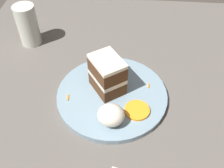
{
  "coord_description": "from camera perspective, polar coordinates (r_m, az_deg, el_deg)",
  "views": [
    {
      "loc": [
        0.02,
        -0.45,
        0.59
      ],
      "look_at": [
        -0.02,
        0.03,
        0.09
      ],
      "focal_mm": 42.0,
      "sensor_mm": 36.0,
      "label": 1
    }
  ],
  "objects": [
    {
      "name": "ground_plane",
      "position": [
        0.74,
        1.6,
        -6.53
      ],
      "size": [
        6.0,
        6.0,
        0.0
      ],
      "primitive_type": "plane",
      "color": "#38332D",
      "rests_on": "ground"
    },
    {
      "name": "cream_dollop",
      "position": [
        0.63,
        -0.21,
        -6.78
      ],
      "size": [
        0.07,
        0.06,
        0.06
      ],
      "primitive_type": "ellipsoid",
      "color": "silver",
      "rests_on": "plate"
    },
    {
      "name": "drinking_glass",
      "position": [
        0.92,
        -17.75,
        11.59
      ],
      "size": [
        0.07,
        0.07,
        0.14
      ],
      "color": "beige",
      "rests_on": "dining_table"
    },
    {
      "name": "cake_slice",
      "position": [
        0.69,
        -1.03,
        2.04
      ],
      "size": [
        0.11,
        0.11,
        0.1
      ],
      "rotation": [
        0.0,
        0.0,
        3.76
      ],
      "color": "#4C2D19",
      "rests_on": "plate"
    },
    {
      "name": "orange_garnish",
      "position": [
        0.67,
        5.48,
        -5.7
      ],
      "size": [
        0.06,
        0.06,
        0.01
      ],
      "primitive_type": "cylinder",
      "color": "orange",
      "rests_on": "plate"
    },
    {
      "name": "plate",
      "position": [
        0.72,
        0.0,
        -2.43
      ],
      "size": [
        0.3,
        0.3,
        0.02
      ],
      "primitive_type": "cylinder",
      "color": "gray",
      "rests_on": "dining_table"
    },
    {
      "name": "dining_table",
      "position": [
        0.72,
        1.63,
        -5.6
      ],
      "size": [
        1.02,
        1.16,
        0.04
      ],
      "primitive_type": "cube",
      "color": "#56514C",
      "rests_on": "ground"
    },
    {
      "name": "carrot_shreds_scatter",
      "position": [
        0.74,
        -0.35,
        0.22
      ],
      "size": [
        0.22,
        0.16,
        0.0
      ],
      "color": "orange",
      "rests_on": "plate"
    }
  ]
}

